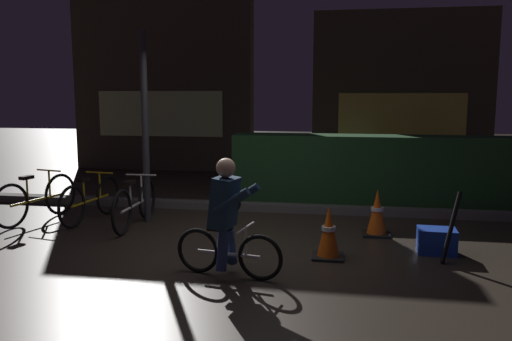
# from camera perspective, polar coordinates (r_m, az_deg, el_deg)

# --- Properties ---
(ground_plane) EXTENTS (40.00, 40.00, 0.00)m
(ground_plane) POSITION_cam_1_polar(r_m,az_deg,el_deg) (6.46, -2.69, -8.66)
(ground_plane) COLOR #2D261E
(sidewalk_curb) EXTENTS (12.00, 0.24, 0.12)m
(sidewalk_curb) POSITION_cam_1_polar(r_m,az_deg,el_deg) (8.53, 0.51, -4.00)
(sidewalk_curb) COLOR #56544F
(sidewalk_curb) RESTS_ON ground
(hedge_row) EXTENTS (4.80, 0.70, 1.18)m
(hedge_row) POSITION_cam_1_polar(r_m,az_deg,el_deg) (9.23, 12.54, 0.09)
(hedge_row) COLOR #214723
(hedge_row) RESTS_ON ground
(storefront_left) EXTENTS (4.49, 0.54, 4.74)m
(storefront_left) POSITION_cam_1_polar(r_m,az_deg,el_deg) (13.32, -10.14, 10.29)
(storefront_left) COLOR #42382D
(storefront_left) RESTS_ON ground
(storefront_right) EXTENTS (4.25, 0.54, 3.86)m
(storefront_right) POSITION_cam_1_polar(r_m,az_deg,el_deg) (13.28, 15.53, 8.22)
(storefront_right) COLOR #42382D
(storefront_right) RESTS_ON ground
(street_post) EXTENTS (0.10, 0.10, 2.77)m
(street_post) POSITION_cam_1_polar(r_m,az_deg,el_deg) (7.80, -11.98, 4.50)
(street_post) COLOR #2D2D33
(street_post) RESTS_ON ground
(parked_bike_leftmost) EXTENTS (0.49, 1.58, 0.74)m
(parked_bike_leftmost) POSITION_cam_1_polar(r_m,az_deg,el_deg) (8.45, -22.78, -2.87)
(parked_bike_leftmost) COLOR black
(parked_bike_leftmost) RESTS_ON ground
(parked_bike_left_mid) EXTENTS (0.46, 1.53, 0.71)m
(parked_bike_left_mid) POSITION_cam_1_polar(r_m,az_deg,el_deg) (8.19, -17.57, -3.04)
(parked_bike_left_mid) COLOR black
(parked_bike_left_mid) RESTS_ON ground
(parked_bike_center_left) EXTENTS (0.46, 1.57, 0.72)m
(parked_bike_center_left) POSITION_cam_1_polar(r_m,az_deg,el_deg) (7.66, -13.04, -3.58)
(parked_bike_center_left) COLOR black
(parked_bike_center_left) RESTS_ON ground
(traffic_cone_near) EXTENTS (0.36, 0.36, 0.61)m
(traffic_cone_near) POSITION_cam_1_polar(r_m,az_deg,el_deg) (6.14, 7.91, -6.76)
(traffic_cone_near) COLOR black
(traffic_cone_near) RESTS_ON ground
(traffic_cone_far) EXTENTS (0.36, 0.36, 0.63)m
(traffic_cone_far) POSITION_cam_1_polar(r_m,az_deg,el_deg) (7.21, 13.04, -4.54)
(traffic_cone_far) COLOR black
(traffic_cone_far) RESTS_ON ground
(blue_crate) EXTENTS (0.45, 0.33, 0.30)m
(blue_crate) POSITION_cam_1_polar(r_m,az_deg,el_deg) (6.65, 19.08, -7.27)
(blue_crate) COLOR #193DB7
(blue_crate) RESTS_ON ground
(cyclist) EXTENTS (1.18, 0.59, 1.25)m
(cyclist) POSITION_cam_1_polar(r_m,az_deg,el_deg) (5.43, -3.21, -5.07)
(cyclist) COLOR black
(cyclist) RESTS_ON ground
(closed_umbrella) EXTENTS (0.28, 0.39, 0.78)m
(closed_umbrella) POSITION_cam_1_polar(r_m,az_deg,el_deg) (6.37, 20.51, -5.79)
(closed_umbrella) COLOR black
(closed_umbrella) RESTS_ON ground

